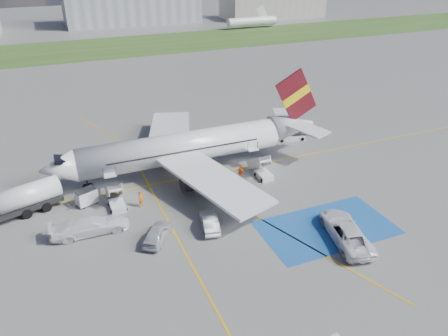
# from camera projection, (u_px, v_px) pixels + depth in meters

# --- Properties ---
(ground) EXTENTS (400.00, 400.00, 0.00)m
(ground) POSITION_uv_depth(u_px,v_px,m) (224.00, 229.00, 45.58)
(ground) COLOR #60605E
(ground) RESTS_ON ground
(grass_strip) EXTENTS (400.00, 30.00, 0.01)m
(grass_strip) POSITION_uv_depth(u_px,v_px,m) (94.00, 49.00, 123.39)
(grass_strip) COLOR #2D4C1E
(grass_strip) RESTS_ON ground
(taxiway_line_main) EXTENTS (120.00, 0.20, 0.01)m
(taxiway_line_main) POSITION_uv_depth(u_px,v_px,m) (187.00, 178.00, 55.41)
(taxiway_line_main) COLOR gold
(taxiway_line_main) RESTS_ON ground
(taxiway_line_cross) EXTENTS (0.20, 60.00, 0.01)m
(taxiway_line_cross) POSITION_uv_depth(u_px,v_px,m) (215.00, 308.00, 35.67)
(taxiway_line_cross) COLOR gold
(taxiway_line_cross) RESTS_ON ground
(taxiway_line_diag) EXTENTS (20.71, 56.45, 0.01)m
(taxiway_line_diag) POSITION_uv_depth(u_px,v_px,m) (187.00, 178.00, 55.41)
(taxiway_line_diag) COLOR gold
(taxiway_line_diag) RESTS_ON ground
(staging_box) EXTENTS (14.00, 8.00, 0.01)m
(staging_box) POSITION_uv_depth(u_px,v_px,m) (327.00, 228.00, 45.75)
(staging_box) COLOR #19509B
(staging_box) RESTS_ON ground
(terminal_centre) EXTENTS (48.00, 18.00, 12.00)m
(terminal_centre) POSITION_uv_depth(u_px,v_px,m) (132.00, 6.00, 160.30)
(terminal_centre) COLOR gray
(terminal_centre) RESTS_ON ground
(terminal_east) EXTENTS (40.00, 16.00, 8.00)m
(terminal_east) POSITION_uv_depth(u_px,v_px,m) (273.00, 7.00, 174.44)
(terminal_east) COLOR #A0988A
(terminal_east) RESTS_ON ground
(airliner) EXTENTS (36.81, 32.95, 11.92)m
(airliner) POSITION_uv_depth(u_px,v_px,m) (193.00, 146.00, 56.01)
(airliner) COLOR silver
(airliner) RESTS_ON ground
(airstairs_fwd) EXTENTS (1.90, 5.20, 3.60)m
(airstairs_fwd) POSITION_uv_depth(u_px,v_px,m) (117.00, 202.00, 49.15)
(airstairs_fwd) COLOR silver
(airstairs_fwd) RESTS_ON ground
(airstairs_aft) EXTENTS (1.90, 5.20, 3.60)m
(airstairs_aft) POSITION_uv_depth(u_px,v_px,m) (263.00, 172.00, 55.53)
(airstairs_aft) COLOR silver
(airstairs_aft) RESTS_ON ground
(fuel_tanker) EXTENTS (10.09, 5.36, 3.34)m
(fuel_tanker) POSITION_uv_depth(u_px,v_px,m) (15.00, 205.00, 47.13)
(fuel_tanker) COLOR black
(fuel_tanker) RESTS_ON ground
(gpu_cart) EXTENTS (2.62, 2.13, 1.90)m
(gpu_cart) POSITION_uv_depth(u_px,v_px,m) (87.00, 198.00, 49.51)
(gpu_cart) COLOR silver
(gpu_cart) RESTS_ON ground
(belt_loader) EXTENTS (4.81, 2.49, 1.39)m
(belt_loader) POSITION_uv_depth(u_px,v_px,m) (291.00, 138.00, 66.08)
(belt_loader) COLOR silver
(belt_loader) RESTS_ON ground
(car_silver_a) EXTENTS (4.31, 5.02, 1.63)m
(car_silver_a) POSITION_uv_depth(u_px,v_px,m) (157.00, 233.00, 43.50)
(car_silver_a) COLOR #B3B6BA
(car_silver_a) RESTS_ON ground
(car_silver_b) EXTENTS (2.50, 4.78, 1.50)m
(car_silver_b) POSITION_uv_depth(u_px,v_px,m) (210.00, 222.00, 45.37)
(car_silver_b) COLOR #B7B9BE
(car_silver_b) RESTS_ON ground
(van_white_a) EXTENTS (4.51, 7.11, 2.47)m
(van_white_a) POSITION_uv_depth(u_px,v_px,m) (346.00, 229.00, 43.45)
(van_white_a) COLOR white
(van_white_a) RESTS_ON ground
(van_white_b) EXTENTS (6.01, 2.55, 2.33)m
(van_white_b) POSITION_uv_depth(u_px,v_px,m) (89.00, 224.00, 44.39)
(van_white_b) COLOR white
(van_white_b) RESTS_ON ground
(crew_fwd) EXTENTS (0.83, 0.85, 1.97)m
(crew_fwd) POSITION_uv_depth(u_px,v_px,m) (141.00, 199.00, 49.05)
(crew_fwd) COLOR orange
(crew_fwd) RESTS_ON ground
(crew_nose) EXTENTS (1.16, 1.20, 1.96)m
(crew_nose) POSITION_uv_depth(u_px,v_px,m) (44.00, 199.00, 48.92)
(crew_nose) COLOR orange
(crew_nose) RESTS_ON ground
(crew_aft) EXTENTS (0.97, 1.07, 1.75)m
(crew_aft) POSITION_uv_depth(u_px,v_px,m) (241.00, 172.00, 54.92)
(crew_aft) COLOR orange
(crew_aft) RESTS_ON ground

